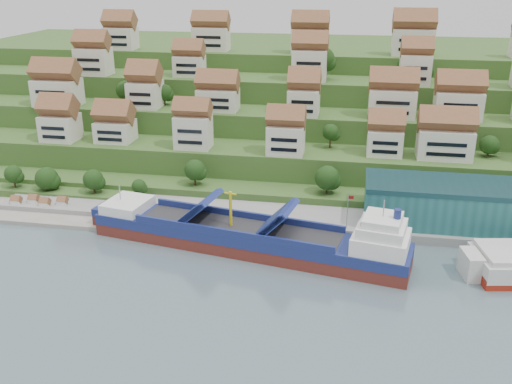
# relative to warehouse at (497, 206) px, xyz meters

# --- Properties ---
(ground) EXTENTS (300.00, 300.00, 0.00)m
(ground) POSITION_rel_warehouse_xyz_m (-52.00, -17.00, -7.20)
(ground) COLOR slate
(ground) RESTS_ON ground
(quay) EXTENTS (180.00, 14.00, 2.20)m
(quay) POSITION_rel_warehouse_xyz_m (-32.00, -2.00, -6.10)
(quay) COLOR gray
(quay) RESTS_ON ground
(pebble_beach) EXTENTS (45.00, 20.00, 1.00)m
(pebble_beach) POSITION_rel_warehouse_xyz_m (-110.00, -5.00, -6.70)
(pebble_beach) COLOR gray
(pebble_beach) RESTS_ON ground
(hillside) EXTENTS (260.00, 128.00, 31.00)m
(hillside) POSITION_rel_warehouse_xyz_m (-52.00, 86.55, 3.46)
(hillside) COLOR #2D4C1E
(hillside) RESTS_ON ground
(hillside_village) EXTENTS (158.36, 61.94, 28.64)m
(hillside_village) POSITION_rel_warehouse_xyz_m (-49.85, 43.86, 17.19)
(hillside_village) COLOR silver
(hillside_village) RESTS_ON ground
(hillside_trees) EXTENTS (131.06, 62.75, 32.27)m
(hillside_trees) POSITION_rel_warehouse_xyz_m (-62.59, 29.07, 10.30)
(hillside_trees) COLOR #1F4216
(hillside_trees) RESTS_ON ground
(warehouse) EXTENTS (60.00, 15.00, 10.00)m
(warehouse) POSITION_rel_warehouse_xyz_m (0.00, 0.00, 0.00)
(warehouse) COLOR #266768
(warehouse) RESTS_ON quay
(flagpole) EXTENTS (1.28, 0.16, 8.00)m
(flagpole) POSITION_rel_warehouse_xyz_m (-33.89, -7.00, -0.32)
(flagpole) COLOR gray
(flagpole) RESTS_ON quay
(beach_huts) EXTENTS (14.40, 3.70, 2.20)m
(beach_huts) POSITION_rel_warehouse_xyz_m (-112.00, -6.25, -5.10)
(beach_huts) COLOR white
(beach_huts) RESTS_ON pebble_beach
(cargo_ship) EXTENTS (72.27, 23.79, 15.76)m
(cargo_ship) POSITION_rel_warehouse_xyz_m (-53.77, -18.00, -4.14)
(cargo_ship) COLOR maroon
(cargo_ship) RESTS_ON ground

